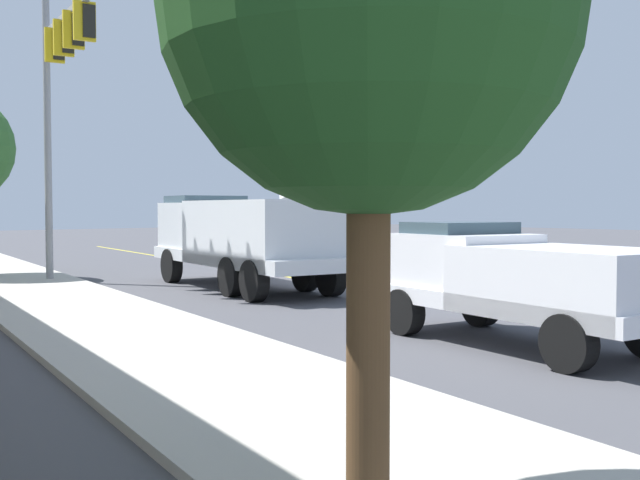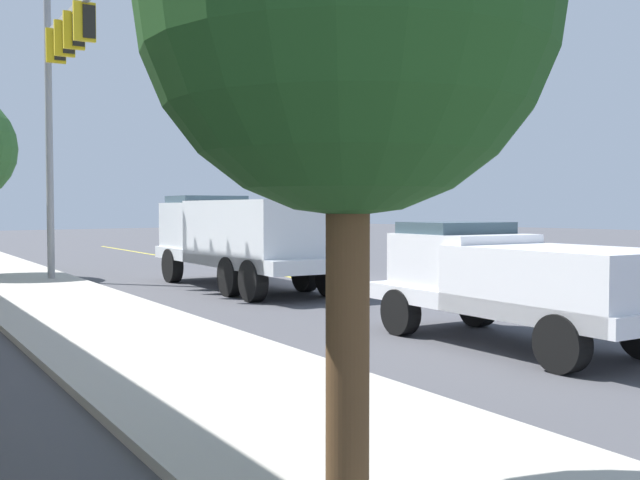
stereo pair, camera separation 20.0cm
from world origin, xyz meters
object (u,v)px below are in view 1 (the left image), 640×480
object	(u,v)px
traffic_cone_mid_front	(242,265)
traffic_signal_mast	(60,79)
service_pickup_truck	(519,280)
passing_minivan	(290,241)
utility_bucket_truck	(242,233)

from	to	relation	value
traffic_cone_mid_front	traffic_signal_mast	world-z (taller)	traffic_signal_mast
service_pickup_truck	passing_minivan	world-z (taller)	service_pickup_truck
utility_bucket_truck	traffic_signal_mast	xyz separation A→B (m)	(3.74, 3.75, 4.44)
service_pickup_truck	passing_minivan	size ratio (longest dim) A/B	1.16
service_pickup_truck	traffic_cone_mid_front	world-z (taller)	service_pickup_truck
traffic_signal_mast	traffic_cone_mid_front	bearing A→B (deg)	-95.06
utility_bucket_truck	traffic_cone_mid_front	xyz separation A→B (m)	(3.21, -2.23, -1.24)
service_pickup_truck	traffic_signal_mast	xyz separation A→B (m)	(14.17, 2.10, 4.93)
service_pickup_truck	traffic_cone_mid_front	bearing A→B (deg)	-15.91
utility_bucket_truck	passing_minivan	distance (m)	8.62
utility_bucket_truck	traffic_cone_mid_front	distance (m)	4.10
passing_minivan	traffic_signal_mast	distance (m)	11.51
passing_minivan	traffic_signal_mast	size ratio (longest dim) A/B	0.58
service_pickup_truck	traffic_cone_mid_front	size ratio (longest dim) A/B	7.89
utility_bucket_truck	passing_minivan	world-z (taller)	utility_bucket_truck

